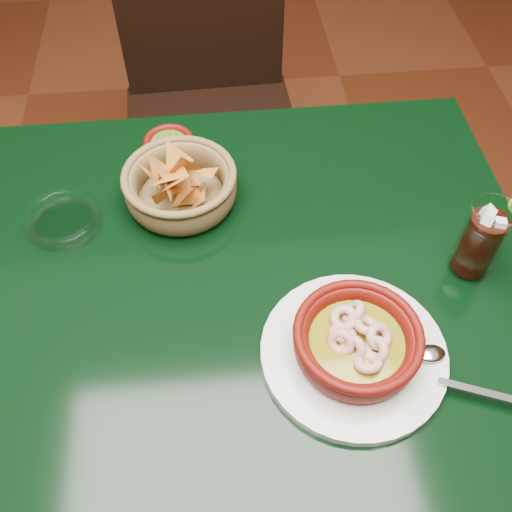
{
  "coord_description": "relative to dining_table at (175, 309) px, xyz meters",
  "views": [
    {
      "loc": [
        0.09,
        -0.54,
        1.49
      ],
      "look_at": [
        0.14,
        -0.02,
        0.81
      ],
      "focal_mm": 40.0,
      "sensor_mm": 36.0,
      "label": 1
    }
  ],
  "objects": [
    {
      "name": "ground",
      "position": [
        0.0,
        0.0,
        -0.65
      ],
      "size": [
        7.0,
        7.0,
        0.0
      ],
      "primitive_type": "plane",
      "color": "#471C0C",
      "rests_on": "ground"
    },
    {
      "name": "dining_table",
      "position": [
        0.0,
        0.0,
        0.0
      ],
      "size": [
        1.2,
        0.8,
        0.75
      ],
      "color": "black",
      "rests_on": "ground"
    },
    {
      "name": "dining_chair",
      "position": [
        0.09,
        0.71,
        -0.12
      ],
      "size": [
        0.46,
        0.46,
        0.97
      ],
      "color": "black",
      "rests_on": "ground"
    },
    {
      "name": "shrimp_plate",
      "position": [
        0.27,
        -0.17,
        0.13
      ],
      "size": [
        0.34,
        0.27,
        0.08
      ],
      "color": "silver",
      "rests_on": "dining_table"
    },
    {
      "name": "chip_basket",
      "position": [
        0.03,
        0.16,
        0.13
      ],
      "size": [
        0.23,
        0.23,
        0.13
      ],
      "color": "brown",
      "rests_on": "dining_table"
    },
    {
      "name": "guacamole_ramekin",
      "position": [
        0.01,
        0.29,
        0.12
      ],
      "size": [
        0.12,
        0.12,
        0.04
      ],
      "color": "#500905",
      "rests_on": "dining_table"
    },
    {
      "name": "cola_drink",
      "position": [
        0.48,
        -0.03,
        0.17
      ],
      "size": [
        0.14,
        0.14,
        0.16
      ],
      "color": "white",
      "rests_on": "dining_table"
    },
    {
      "name": "glass_ashtray",
      "position": [
        -0.17,
        0.12,
        0.11
      ],
      "size": [
        0.14,
        0.14,
        0.03
      ],
      "color": "white",
      "rests_on": "dining_table"
    }
  ]
}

